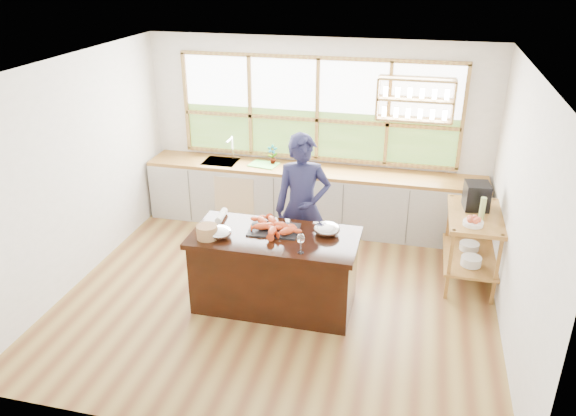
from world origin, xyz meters
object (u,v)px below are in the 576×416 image
(cook, at_px, (302,208))
(espresso_machine, at_px, (477,196))
(island, at_px, (275,270))
(wicker_basket, at_px, (207,232))

(cook, xyz_separation_m, espresso_machine, (2.03, 0.54, 0.14))
(island, xyz_separation_m, espresso_machine, (2.19, 1.27, 0.61))
(island, height_order, espresso_machine, espresso_machine)
(cook, bearing_deg, island, -116.67)
(cook, xyz_separation_m, wicker_basket, (-0.85, -0.96, 0.05))
(espresso_machine, bearing_deg, cook, -171.80)
(island, xyz_separation_m, cook, (0.16, 0.73, 0.47))
(island, height_order, wicker_basket, wicker_basket)
(cook, relative_size, espresso_machine, 5.72)
(island, relative_size, espresso_machine, 5.73)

